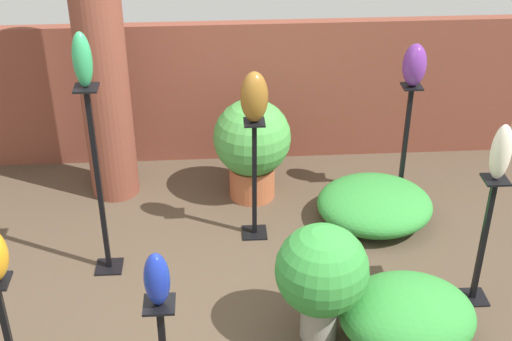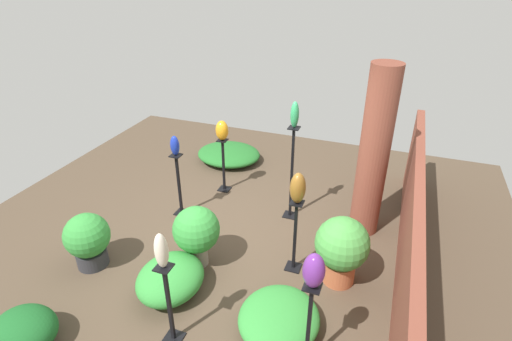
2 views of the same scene
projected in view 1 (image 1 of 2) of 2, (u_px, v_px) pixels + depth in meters
ground_plane at (234, 316)px, 4.99m from camera, size 8.00×8.00×0.00m
brick_wall_back at (223, 92)px, 6.63m from camera, size 5.60×0.12×1.34m
brick_pillar at (101, 61)px, 5.79m from camera, size 0.41×0.41×2.49m
pedestal_ivory at (482, 247)px, 4.91m from camera, size 0.20×0.20×1.01m
pedestal_bronze at (254, 185)px, 5.60m from camera, size 0.20×0.20×1.03m
pedestal_violet at (405, 148)px, 6.10m from camera, size 0.20×0.20×1.06m
pedestal_jade at (99, 190)px, 5.10m from camera, size 0.20×0.20×1.50m
art_vase_ivory at (501, 152)px, 4.54m from camera, size 0.13×0.13×0.39m
art_vase_bronze at (254, 97)px, 5.22m from camera, size 0.21×0.19×0.40m
art_vase_cobalt at (157, 279)px, 3.47m from camera, size 0.13×0.14×0.31m
art_vase_violet at (414, 65)px, 5.72m from camera, size 0.19×0.20×0.36m
art_vase_jade at (82, 60)px, 4.60m from camera, size 0.13×0.12×0.38m
potted_plant_back_center at (252, 144)px, 6.09m from camera, size 0.66×0.66×0.91m
potted_plant_near_pillar at (322, 274)px, 4.56m from camera, size 0.61×0.61×0.86m
foliage_bed_east at (374, 204)px, 5.91m from camera, size 0.96×0.89×0.33m
foliage_bed_rear at (407, 315)px, 4.68m from camera, size 0.90×0.78×0.42m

